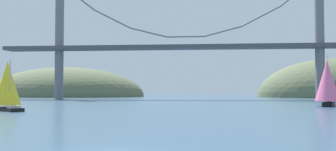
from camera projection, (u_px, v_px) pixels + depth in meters
The scene contains 5 objects.
headland_left at pixel (65, 96), 158.73m from camera, with size 70.36×44.00×25.92m, color #5B6647.
headland_right at pixel (334, 97), 148.35m from camera, with size 62.18×44.00×31.89m, color #5B6647.
suspension_bridge at pixel (185, 44), 114.61m from camera, with size 119.28×6.00×38.59m.
sailboat_yellow_sail at pixel (8, 85), 57.46m from camera, with size 7.57×7.56×8.05m.
sailboat_pink_spinnaker at pixel (327, 82), 69.45m from camera, with size 6.33×8.85×10.38m.
Camera 1 is at (4.82, -19.19, 3.49)m, focal length 38.34 mm.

